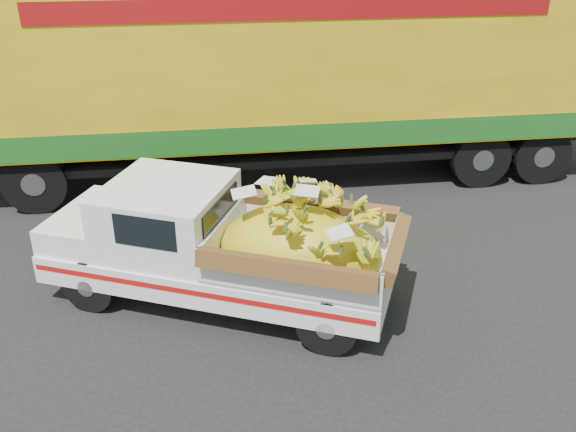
{
  "coord_description": "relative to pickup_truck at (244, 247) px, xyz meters",
  "views": [
    {
      "loc": [
        1.15,
        -6.57,
        4.95
      ],
      "look_at": [
        1.19,
        1.05,
        1.12
      ],
      "focal_mm": 40.0,
      "sensor_mm": 36.0,
      "label": 1
    }
  ],
  "objects": [
    {
      "name": "ground",
      "position": [
        -0.62,
        -0.68,
        -0.86
      ],
      "size": [
        100.0,
        100.0,
        0.0
      ],
      "primitive_type": "plane",
      "color": "black",
      "rests_on": "ground"
    },
    {
      "name": "curb",
      "position": [
        -0.62,
        6.89,
        -0.79
      ],
      "size": [
        60.0,
        0.25,
        0.15
      ],
      "primitive_type": "cube",
      "color": "gray",
      "rests_on": "ground"
    },
    {
      "name": "sidewalk",
      "position": [
        -0.62,
        8.99,
        -0.79
      ],
      "size": [
        60.0,
        4.0,
        0.14
      ],
      "primitive_type": "cube",
      "color": "gray",
      "rests_on": "ground"
    },
    {
      "name": "pickup_truck",
      "position": [
        0.0,
        0.0,
        0.0
      ],
      "size": [
        4.85,
        2.89,
        1.6
      ],
      "rotation": [
        0.0,
        0.0,
        -0.29
      ],
      "color": "black",
      "rests_on": "ground"
    },
    {
      "name": "semi_trailer",
      "position": [
        0.6,
        4.44,
        1.26
      ],
      "size": [
        12.05,
        4.07,
        3.8
      ],
      "rotation": [
        0.0,
        0.0,
        0.13
      ],
      "color": "black",
      "rests_on": "ground"
    }
  ]
}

